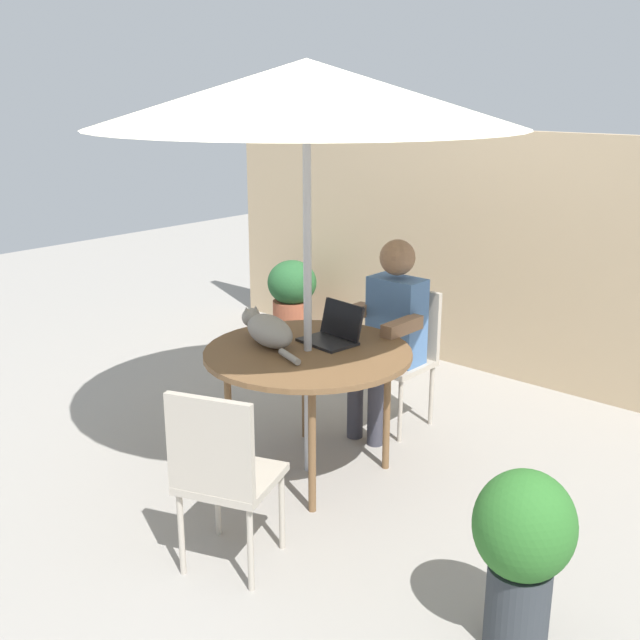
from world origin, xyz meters
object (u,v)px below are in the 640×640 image
Objects in this scene: patio_umbrella at (307,94)px; chair_empty at (222,468)px; patio_table at (308,359)px; cat at (267,330)px; potted_plant_by_chair at (292,296)px; person_seated at (390,327)px; chair_occupied at (404,347)px; potted_plant_near_fence at (523,546)px; laptop at (335,331)px.

patio_umbrella is 1.86m from chair_empty.
patio_umbrella is at bearing 0.00° from patio_table.
cat is (-0.24, -0.07, 0.14)m from patio_table.
person_seated is at bearing -28.32° from potted_plant_by_chair.
chair_occupied is at bearing 90.00° from person_seated.
potted_plant_near_fence is (1.58, -1.27, -0.24)m from person_seated.
patio_umbrella is at bearing 161.74° from potted_plant_near_fence.
patio_umbrella is 1.57m from person_seated.
person_seated is at bearing 141.23° from potted_plant_near_fence.
patio_table is 0.28m from cat.
patio_umbrella reaches higher than chair_occupied.
chair_empty is (0.37, -1.86, 0.00)m from chair_occupied.
potted_plant_near_fence is (1.57, -0.74, -0.35)m from laptop.
chair_empty is 2.70× the size of laptop.
chair_empty is at bearing -51.66° from potted_plant_by_chair.
patio_table is 1.68m from potted_plant_near_fence.
patio_umbrella reaches higher than chair_empty.
person_seated is (-0.00, 0.75, 0.01)m from patio_table.
cat is at bearing -162.62° from patio_umbrella.
patio_table is 1.53× the size of potted_plant_near_fence.
potted_plant_near_fence is 3.95m from potted_plant_by_chair.
person_seated reaches higher than patio_table.
person_seated is 0.54m from laptop.
potted_plant_by_chair is at bearing 135.72° from patio_table.
patio_table is at bearing 110.95° from chair_empty.
patio_table is 1.04m from chair_empty.
chair_empty is at bearing -69.05° from patio_table.
patio_table is 1.29× the size of chair_empty.
chair_occupied is 1.00× the size of chair_empty.
chair_occupied is 0.72× the size of person_seated.
chair_empty reaches higher than potted_plant_near_fence.
laptop reaches higher than chair_occupied.
person_seated reaches higher than cat.
patio_table is 0.75m from person_seated.
potted_plant_by_chair is at bearing 135.72° from patio_umbrella.
patio_umbrella is 1.30m from laptop.
laptop is at bearing -40.14° from potted_plant_by_chair.
cat is at bearing -130.20° from laptop.
patio_umbrella is 2.33m from potted_plant_near_fence.
chair_empty reaches higher than potted_plant_by_chair.
cat is (-0.25, -0.29, 0.02)m from laptop.
patio_table is 0.25m from laptop.
person_seated reaches higher than chair_occupied.
chair_occupied is 1.18× the size of potted_plant_near_fence.
patio_umbrella is 3.60× the size of cat.
laptop is at bearing 154.80° from potted_plant_near_fence.
patio_umbrella is at bearing -90.00° from chair_occupied.
chair_occupied is 2.13m from potted_plant_near_fence.
chair_empty is at bearing -160.10° from potted_plant_near_fence.
laptop is at bearing 87.43° from patio_table.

